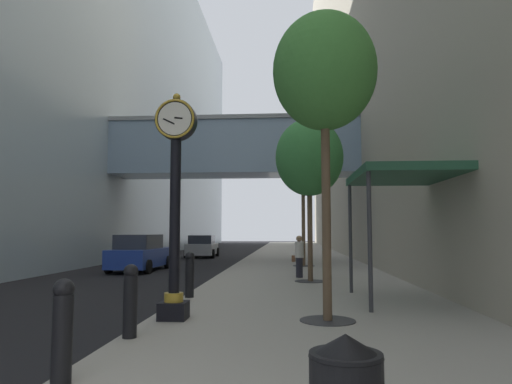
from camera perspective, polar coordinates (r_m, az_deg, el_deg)
ground_plane at (r=29.37m, az=-1.61°, el=-8.54°), size 110.00×110.00×0.00m
sidewalk_right at (r=32.22m, az=5.17°, el=-8.07°), size 6.98×80.00×0.14m
building_block_left at (r=37.57m, az=-20.38°, el=14.97°), size 23.93×80.00×28.99m
street_clock at (r=9.60m, az=-9.96°, el=-0.12°), size 0.84×0.55×4.64m
bollard_nearest at (r=6.07m, az=-22.80°, el=-15.27°), size 0.25×0.25×1.22m
bollard_second at (r=8.20m, az=-15.27°, el=-12.64°), size 0.25×0.25×1.22m
bollard_fourth at (r=12.67m, az=-8.20°, el=-9.92°), size 0.25×0.25×1.22m
street_tree_near at (r=9.92m, az=8.46°, el=14.29°), size 2.13×2.13×6.28m
street_tree_mid_near at (r=16.68m, az=6.60°, el=4.21°), size 2.42×2.42×5.80m
street_tree_mid_far at (r=23.81m, az=5.82°, el=3.04°), size 2.14×2.14×6.29m
pedestrian_walking at (r=17.83m, az=5.33°, el=-7.83°), size 0.48×0.38×1.59m
storefront_awning at (r=12.42m, az=17.39°, el=1.73°), size 2.40×3.60×3.30m
car_silver_near at (r=33.76m, az=-6.66°, el=-6.70°), size 2.20×4.09×1.59m
car_blue_mid at (r=22.90m, az=-14.14°, el=-7.36°), size 2.08×4.64×1.73m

